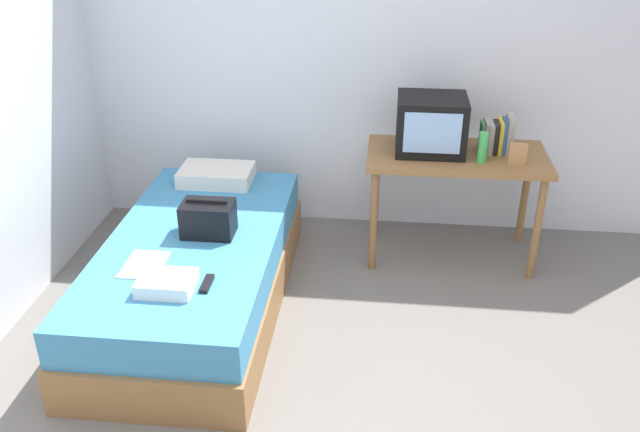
% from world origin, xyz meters
% --- Properties ---
extents(ground_plane, '(8.00, 8.00, 0.00)m').
position_xyz_m(ground_plane, '(0.00, 0.00, 0.00)').
color(ground_plane, slate).
extents(wall_back, '(5.20, 0.10, 2.60)m').
position_xyz_m(wall_back, '(0.00, 2.00, 1.30)').
color(wall_back, silver).
rests_on(wall_back, ground).
extents(bed, '(1.00, 2.00, 0.49)m').
position_xyz_m(bed, '(-0.91, 0.70, 0.24)').
color(bed, olive).
rests_on(bed, ground).
extents(desk, '(1.16, 0.60, 0.76)m').
position_xyz_m(desk, '(0.65, 1.50, 0.66)').
color(desk, olive).
rests_on(desk, ground).
extents(tv, '(0.44, 0.39, 0.36)m').
position_xyz_m(tv, '(0.47, 1.53, 0.94)').
color(tv, black).
rests_on(tv, desk).
extents(water_bottle, '(0.06, 0.06, 0.20)m').
position_xyz_m(water_bottle, '(0.78, 1.37, 0.85)').
color(water_bottle, green).
rests_on(water_bottle, desk).
extents(book_row, '(0.20, 0.17, 0.25)m').
position_xyz_m(book_row, '(0.89, 1.56, 0.86)').
color(book_row, '#337F47').
rests_on(book_row, desk).
extents(picture_frame, '(0.11, 0.02, 0.14)m').
position_xyz_m(picture_frame, '(1.00, 1.35, 0.83)').
color(picture_frame, '#B27F4C').
rests_on(picture_frame, desk).
extents(pillow, '(0.49, 0.32, 0.10)m').
position_xyz_m(pillow, '(-0.96, 1.48, 0.54)').
color(pillow, silver).
rests_on(pillow, bed).
extents(handbag, '(0.30, 0.20, 0.22)m').
position_xyz_m(handbag, '(-0.82, 0.75, 0.59)').
color(handbag, black).
rests_on(handbag, bed).
extents(magazine, '(0.21, 0.29, 0.01)m').
position_xyz_m(magazine, '(-1.09, 0.37, 0.49)').
color(magazine, white).
rests_on(magazine, bed).
extents(remote_dark, '(0.04, 0.16, 0.02)m').
position_xyz_m(remote_dark, '(-0.70, 0.21, 0.50)').
color(remote_dark, black).
rests_on(remote_dark, bed).
extents(folded_towel, '(0.28, 0.22, 0.07)m').
position_xyz_m(folded_towel, '(-0.89, 0.15, 0.53)').
color(folded_towel, white).
rests_on(folded_towel, bed).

